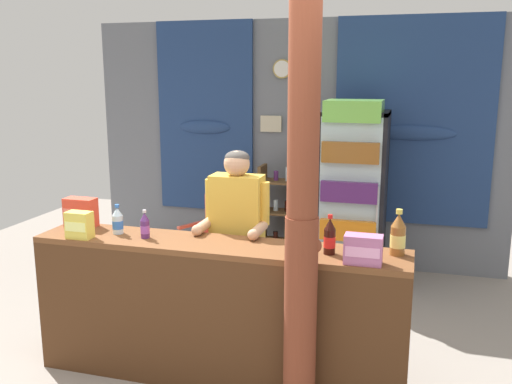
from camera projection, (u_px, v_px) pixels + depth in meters
ground_plane at (241, 331)px, 4.65m from camera, size 8.28×8.28×0.00m
back_wall_curtained at (298, 140)px, 6.19m from camera, size 4.66×0.22×2.70m
stall_counter at (212, 305)px, 3.72m from camera, size 2.57×0.44×1.00m
timber_post at (302, 226)px, 3.19m from camera, size 0.22×0.20×2.62m
drink_fridge at (352, 186)px, 5.52m from camera, size 0.66×0.67×1.87m
bottle_shelf_rack at (282, 215)px, 6.11m from camera, size 0.48×0.28×1.14m
plastic_lawn_chair at (211, 233)px, 5.77m from camera, size 0.59×0.59×0.86m
shopkeeper at (237, 229)px, 4.10m from camera, size 0.49×0.42×1.57m
soda_bottle_iced_tea at (398, 236)px, 3.46m from camera, size 0.10×0.10×0.30m
soda_bottle_cola at (330, 237)px, 3.48m from camera, size 0.08×0.08×0.26m
soda_bottle_water at (118, 221)px, 3.94m from camera, size 0.08×0.08×0.21m
soda_bottle_grape_soda at (145, 226)px, 3.83m from camera, size 0.06×0.06×0.20m
snack_box_crackers at (81, 212)px, 4.12m from camera, size 0.23×0.12×0.22m
snack_box_wafer at (363, 250)px, 3.30m from camera, size 0.23×0.12×0.18m
snack_box_instant_noodle at (79, 225)px, 3.82m from camera, size 0.17×0.11×0.19m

